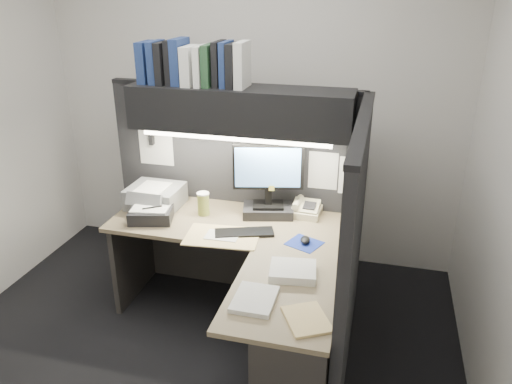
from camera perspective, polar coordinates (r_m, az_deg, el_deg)
floor at (r=3.56m, az=-7.13°, el=-17.72°), size 3.50×3.50×0.00m
wall_back at (r=4.23m, az=-0.57°, el=9.88°), size 3.50×0.04×2.70m
partition_back at (r=3.87m, az=-2.32°, el=0.03°), size 1.90×0.06×1.60m
partition_right at (r=3.06m, az=10.88°, el=-7.05°), size 0.06×1.50×1.60m
desk at (r=3.17m, az=-0.18°, el=-13.09°), size 1.70×1.53×0.73m
overhead_shelf at (r=3.46m, az=-1.85°, el=9.45°), size 1.55×0.34×0.30m
task_light_tube at (r=3.38m, az=-2.48°, el=6.11°), size 1.32×0.04×0.04m
monitor at (r=3.56m, az=1.40°, el=0.46°), size 0.49×0.30×0.54m
keyboard at (r=3.38m, az=-1.35°, el=-4.67°), size 0.42×0.26×0.02m
mousepad at (r=3.28m, az=5.54°, el=-5.86°), size 0.26×0.25×0.00m
mouse at (r=3.28m, az=5.65°, el=-5.46°), size 0.08×0.11×0.04m
telephone at (r=3.66m, az=5.74°, el=-1.99°), size 0.22×0.23×0.09m
coffee_cup at (r=3.65m, az=-6.03°, el=-1.41°), size 0.10×0.10×0.16m
printer at (r=3.85m, az=-11.41°, el=-0.47°), size 0.39×0.34×0.16m
notebook_stack at (r=3.64m, az=-11.86°, el=-2.46°), size 0.35×0.32×0.09m
open_folder at (r=3.35m, az=-3.88°, el=-5.09°), size 0.52×0.36×0.01m
paper_stack_a at (r=2.94m, az=4.23°, el=-9.01°), size 0.29×0.26×0.05m
paper_stack_b at (r=2.72m, az=-0.16°, el=-12.17°), size 0.22×0.27×0.03m
manila_stack at (r=2.61m, az=5.82°, el=-14.27°), size 0.30×0.32×0.01m
binder_row at (r=3.51m, az=-7.15°, el=14.35°), size 0.76×0.25×0.31m
pinned_papers at (r=3.35m, az=2.20°, el=0.99°), size 1.76×1.31×0.51m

